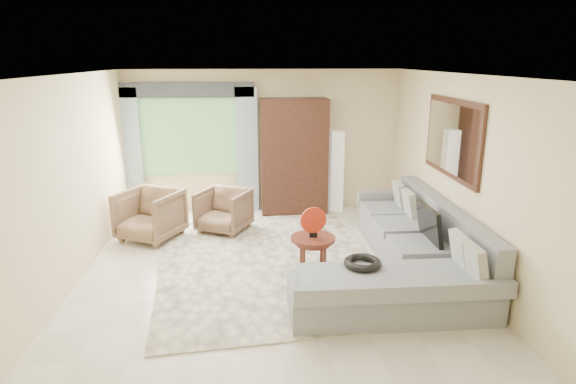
{
  "coord_description": "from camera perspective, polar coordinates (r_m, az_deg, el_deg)",
  "views": [
    {
      "loc": [
        -0.25,
        -5.86,
        2.79
      ],
      "look_at": [
        0.25,
        0.35,
        1.05
      ],
      "focal_mm": 30.0,
      "sensor_mm": 36.0,
      "label": 1
    }
  ],
  "objects": [
    {
      "name": "garden_hose",
      "position": [
        5.59,
        8.83,
        -8.3
      ],
      "size": [
        0.43,
        0.43,
        0.09
      ],
      "primitive_type": "torus",
      "color": "black",
      "rests_on": "sectional_sofa"
    },
    {
      "name": "armchair_right",
      "position": [
        8.04,
        -7.62,
        -2.2
      ],
      "size": [
        1.01,
        1.02,
        0.7
      ],
      "primitive_type": "imported",
      "rotation": [
        0.0,
        0.0,
        -0.46
      ],
      "color": "brown",
      "rests_on": "ground"
    },
    {
      "name": "potted_plant",
      "position": [
        9.24,
        -17.45,
        -0.85
      ],
      "size": [
        0.62,
        0.57,
        0.57
      ],
      "primitive_type": "imported",
      "rotation": [
        0.0,
        0.0,
        0.28
      ],
      "color": "#999999",
      "rests_on": "ground"
    },
    {
      "name": "armoire",
      "position": [
        8.79,
        0.71,
        4.19
      ],
      "size": [
        1.2,
        0.55,
        2.1
      ],
      "primitive_type": "cube",
      "color": "black",
      "rests_on": "ground"
    },
    {
      "name": "floor_lamp",
      "position": [
        9.02,
        5.73,
        2.46
      ],
      "size": [
        0.24,
        0.24,
        1.5
      ],
      "primitive_type": "cube",
      "color": "silver",
      "rests_on": "ground"
    },
    {
      "name": "red_disc",
      "position": [
        6.12,
        3.02,
        -3.34
      ],
      "size": [
        0.34,
        0.08,
        0.34
      ],
      "primitive_type": "cylinder",
      "rotation": [
        1.57,
        0.0,
        0.15
      ],
      "color": "red",
      "rests_on": "coffee_table"
    },
    {
      "name": "coffee_table",
      "position": [
        6.3,
        2.95,
        -7.68
      ],
      "size": [
        0.58,
        0.58,
        0.58
      ],
      "rotation": [
        0.0,
        0.0,
        0.42
      ],
      "color": "#4A2113",
      "rests_on": "ground"
    },
    {
      "name": "area_rug",
      "position": [
        6.86,
        -2.28,
        -8.31
      ],
      "size": [
        3.39,
        4.28,
        0.02
      ],
      "primitive_type": "cube",
      "rotation": [
        0.0,
        0.0,
        0.1
      ],
      "color": "beige",
      "rests_on": "ground"
    },
    {
      "name": "ground",
      "position": [
        6.5,
        -1.98,
        -9.84
      ],
      "size": [
        6.0,
        6.0,
        0.0
      ],
      "primitive_type": "plane",
      "color": "silver",
      "rests_on": "ground"
    },
    {
      "name": "armchair_left",
      "position": [
        7.91,
        -16.05,
        -2.62
      ],
      "size": [
        1.15,
        1.16,
        0.79
      ],
      "primitive_type": "imported",
      "rotation": [
        0.0,
        0.0,
        -0.47
      ],
      "color": "olive",
      "rests_on": "ground"
    },
    {
      "name": "curtain_right",
      "position": [
        8.89,
        -4.87,
        4.92
      ],
      "size": [
        0.4,
        0.08,
        2.3
      ],
      "primitive_type": "cube",
      "color": "#9EB7CC",
      "rests_on": "ground"
    },
    {
      "name": "wall_mirror",
      "position": [
        6.86,
        18.87,
        6.04
      ],
      "size": [
        0.05,
        1.7,
        1.05
      ],
      "color": "black",
      "rests_on": "wall_right"
    },
    {
      "name": "tv_screen",
      "position": [
        6.51,
        16.4,
        -3.61
      ],
      "size": [
        0.14,
        0.74,
        0.48
      ],
      "primitive_type": "cube",
      "rotation": [
        0.0,
        -0.17,
        0.0
      ],
      "color": "black",
      "rests_on": "sectional_sofa"
    },
    {
      "name": "sectional_sofa",
      "position": [
        6.54,
        14.02,
        -7.44
      ],
      "size": [
        2.3,
        3.46,
        0.9
      ],
      "color": "gray",
      "rests_on": "ground"
    },
    {
      "name": "window",
      "position": [
        9.01,
        -11.64,
        6.41
      ],
      "size": [
        1.8,
        0.04,
        1.4
      ],
      "primitive_type": "cube",
      "color": "#669E59",
      "rests_on": "wall_back"
    },
    {
      "name": "curtain_left",
      "position": [
        9.15,
        -18.17,
        4.5
      ],
      "size": [
        0.4,
        0.08,
        2.3
      ],
      "primitive_type": "cube",
      "color": "#9EB7CC",
      "rests_on": "ground"
    },
    {
      "name": "valance",
      "position": [
        8.85,
        -12.0,
        11.78
      ],
      "size": [
        2.4,
        0.12,
        0.26
      ],
      "primitive_type": "cube",
      "color": "#1E232D",
      "rests_on": "wall_back"
    }
  ]
}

